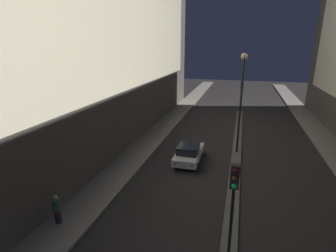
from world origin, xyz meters
The scene contains 6 objects.
median_strip centered at (0.00, 16.50, 0.05)m, with size 0.76×31.00×0.11m.
traffic_light_near centered at (0.00, 4.27, 3.55)m, with size 0.32×0.42×4.69m.
traffic_light_mid centered at (0.00, 26.89, 3.55)m, with size 0.32×0.42×4.69m.
street_lamp centered at (0.00, 16.99, 5.61)m, with size 0.52×0.52×8.12m.
car_left_lane centered at (-3.58, 14.29, 0.73)m, with size 1.81×4.16×1.45m.
pedestrian_on_left_sidewalk centered at (-8.43, 4.99, 0.97)m, with size 0.42×0.42×1.57m.
Camera 1 is at (-0.02, -4.33, 8.80)m, focal length 28.00 mm.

